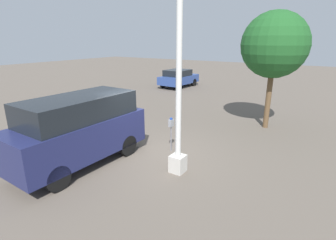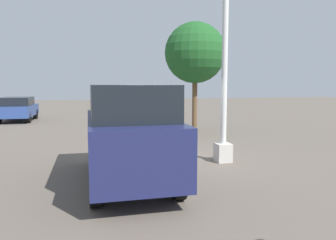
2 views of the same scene
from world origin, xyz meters
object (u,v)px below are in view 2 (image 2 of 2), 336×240
at_px(parking_meter_near, 178,126).
at_px(parked_van, 128,130).
at_px(car_distant, 18,108).
at_px(lamp_post, 224,101).
at_px(street_tree, 195,53).

bearing_deg(parking_meter_near, parked_van, -32.87).
distance_m(parking_meter_near, car_distant, 13.66).
height_order(lamp_post, street_tree, lamp_post).
height_order(lamp_post, car_distant, lamp_post).
bearing_deg(street_tree, parking_meter_near, -25.76).
height_order(parked_van, car_distant, parked_van).
bearing_deg(parked_van, street_tree, 151.08).
bearing_deg(lamp_post, parked_van, -67.22).
xyz_separation_m(parking_meter_near, parked_van, (2.50, -1.95, 0.27)).
relative_size(parking_meter_near, parked_van, 0.29).
distance_m(car_distant, street_tree, 11.88).
xyz_separation_m(car_distant, street_tree, (7.14, 9.03, 2.95)).
height_order(parking_meter_near, lamp_post, lamp_post).
bearing_deg(car_distant, street_tree, -125.74).
bearing_deg(lamp_post, car_distant, -149.35).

